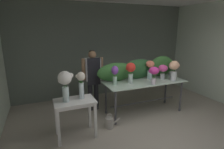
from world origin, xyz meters
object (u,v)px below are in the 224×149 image
(vase_fuchsia_roses, at_px, (163,70))
(vase_cream_lisianthus_tall, at_px, (81,83))
(watering_can, at_px, (110,123))
(vase_scarlet_freesia, at_px, (131,70))
(vase_blush_dahlias, at_px, (172,68))
(florist, at_px, (93,74))
(vase_coral_lilies, at_px, (150,68))
(vase_magenta_anemones, at_px, (154,72))
(display_table_glass, at_px, (144,86))
(vase_peach_hydrangea, at_px, (174,69))
(vase_violet_snapdragons, at_px, (115,74))
(side_table_white, at_px, (75,106))
(vase_white_roses_tall, at_px, (65,82))

(vase_fuchsia_roses, xyz_separation_m, vase_cream_lisianthus_tall, (-2.23, -0.36, -0.00))
(vase_fuchsia_roses, bearing_deg, watering_can, -166.91)
(watering_can, bearing_deg, vase_fuchsia_roses, 13.09)
(vase_scarlet_freesia, distance_m, watering_can, 1.30)
(vase_scarlet_freesia, relative_size, vase_blush_dahlias, 1.23)
(florist, bearing_deg, vase_coral_lilies, -21.58)
(vase_coral_lilies, bearing_deg, vase_magenta_anemones, -112.44)
(florist, distance_m, vase_scarlet_freesia, 1.02)
(vase_cream_lisianthus_tall, bearing_deg, display_table_glass, 12.12)
(vase_fuchsia_roses, bearing_deg, florist, 158.82)
(vase_scarlet_freesia, bearing_deg, florist, 137.69)
(vase_peach_hydrangea, xyz_separation_m, vase_coral_lilies, (-0.48, 0.35, -0.00))
(vase_violet_snapdragons, xyz_separation_m, vase_fuchsia_roses, (1.36, 0.01, -0.03))
(display_table_glass, xyz_separation_m, watering_can, (-1.10, -0.38, -0.59))
(florist, distance_m, vase_coral_lilies, 1.48)
(vase_blush_dahlias, relative_size, watering_can, 1.16)
(vase_cream_lisianthus_tall, bearing_deg, watering_can, -1.84)
(side_table_white, distance_m, vase_coral_lilies, 2.18)
(vase_violet_snapdragons, relative_size, vase_white_roses_tall, 0.77)
(vase_violet_snapdragons, distance_m, vase_magenta_anemones, 0.91)
(vase_violet_snapdragons, xyz_separation_m, vase_magenta_anemones, (0.87, -0.29, 0.02))
(vase_coral_lilies, distance_m, vase_cream_lisianthus_tall, 1.97)
(display_table_glass, bearing_deg, vase_white_roses_tall, -168.33)
(vase_fuchsia_roses, height_order, vase_peach_hydrangea, vase_peach_hydrangea)
(display_table_glass, height_order, vase_blush_dahlias, vase_blush_dahlias)
(vase_blush_dahlias, height_order, watering_can, vase_blush_dahlias)
(vase_scarlet_freesia, xyz_separation_m, vase_coral_lilies, (0.63, 0.13, -0.01))
(vase_fuchsia_roses, xyz_separation_m, vase_magenta_anemones, (-0.49, -0.30, 0.04))
(side_table_white, xyz_separation_m, vase_scarlet_freesia, (1.43, 0.39, 0.50))
(display_table_glass, distance_m, vase_cream_lisianthus_tall, 1.77)
(side_table_white, xyz_separation_m, vase_magenta_anemones, (1.89, 0.11, 0.47))
(vase_fuchsia_roses, bearing_deg, vase_magenta_anemones, -148.39)
(vase_blush_dahlias, height_order, vase_peach_hydrangea, vase_peach_hydrangea)
(display_table_glass, bearing_deg, vase_cream_lisianthus_tall, -167.88)
(florist, relative_size, vase_scarlet_freesia, 3.20)
(florist, xyz_separation_m, vase_scarlet_freesia, (0.74, -0.67, 0.18))
(vase_scarlet_freesia, bearing_deg, vase_peach_hydrangea, -11.02)
(vase_white_roses_tall, bearing_deg, vase_coral_lilies, 13.34)
(display_table_glass, height_order, vase_fuchsia_roses, vase_fuchsia_roses)
(vase_cream_lisianthus_tall, height_order, watering_can, vase_cream_lisianthus_tall)
(vase_scarlet_freesia, bearing_deg, vase_blush_dahlias, 5.07)
(side_table_white, height_order, watering_can, side_table_white)
(display_table_glass, height_order, vase_violet_snapdragons, vase_violet_snapdragons)
(display_table_glass, xyz_separation_m, vase_fuchsia_roses, (0.53, -0.00, 0.38))
(vase_magenta_anemones, bearing_deg, vase_peach_hydrangea, 5.91)
(florist, bearing_deg, display_table_glass, -29.50)
(vase_white_roses_tall, bearing_deg, florist, 51.65)
(vase_fuchsia_roses, height_order, vase_magenta_anemones, vase_magenta_anemones)
(vase_violet_snapdragons, relative_size, vase_coral_lilies, 0.94)
(side_table_white, height_order, vase_peach_hydrangea, vase_peach_hydrangea)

